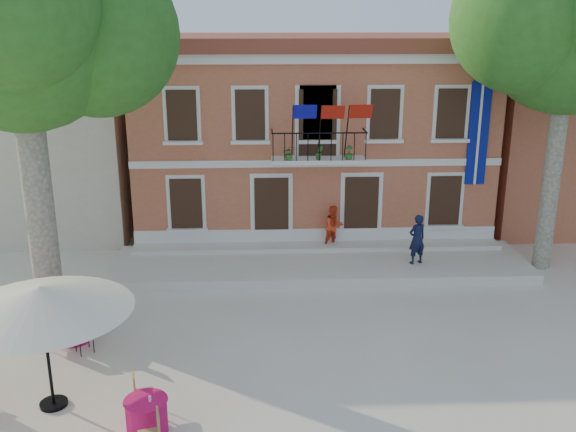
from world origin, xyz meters
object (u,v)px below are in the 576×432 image
(plane_tree_east, at_px, (570,28))
(cafe_table_0, at_px, (73,326))
(plane_tree_west, at_px, (18,27))
(patio_umbrella, at_px, (41,299))
(cafe_table_1, at_px, (147,415))
(pedestrian_navy, at_px, (417,239))
(pedestrian_orange, at_px, (334,227))

(plane_tree_east, relative_size, cafe_table_0, 5.68)
(plane_tree_west, bearing_deg, patio_umbrella, -72.80)
(plane_tree_west, distance_m, cafe_table_1, 10.03)
(plane_tree_east, distance_m, patio_umbrella, 16.90)
(plane_tree_west, bearing_deg, cafe_table_0, -55.89)
(plane_tree_west, distance_m, pedestrian_navy, 13.35)
(plane_tree_east, bearing_deg, plane_tree_west, -168.80)
(plane_tree_east, xyz_separation_m, patio_umbrella, (-14.15, -7.58, -5.29))
(plane_tree_east, height_order, pedestrian_navy, plane_tree_east)
(plane_tree_west, xyz_separation_m, cafe_table_1, (3.62, -5.58, -7.50))
(plane_tree_east, relative_size, pedestrian_orange, 6.85)
(plane_tree_east, height_order, cafe_table_1, plane_tree_east)
(pedestrian_navy, distance_m, cafe_table_1, 11.31)
(cafe_table_0, distance_m, cafe_table_1, 4.79)
(patio_umbrella, bearing_deg, plane_tree_east, 28.18)
(plane_tree_east, xyz_separation_m, cafe_table_1, (-11.92, -8.66, -7.42))
(cafe_table_1, bearing_deg, pedestrian_orange, 63.73)
(patio_umbrella, distance_m, cafe_table_1, 3.26)
(cafe_table_1, bearing_deg, patio_umbrella, 154.21)
(plane_tree_east, distance_m, pedestrian_navy, 8.01)
(pedestrian_navy, bearing_deg, pedestrian_orange, -53.60)
(plane_tree_east, height_order, patio_umbrella, plane_tree_east)
(pedestrian_orange, height_order, cafe_table_0, pedestrian_orange)
(plane_tree_east, distance_m, pedestrian_orange, 9.81)
(patio_umbrella, distance_m, pedestrian_navy, 12.28)
(patio_umbrella, height_order, cafe_table_0, patio_umbrella)
(plane_tree_west, xyz_separation_m, patio_umbrella, (1.39, -4.50, -5.37))
(patio_umbrella, xyz_separation_m, pedestrian_orange, (7.18, 8.96, -1.47))
(plane_tree_east, relative_size, patio_umbrella, 2.78)
(cafe_table_0, bearing_deg, patio_umbrella, -83.30)
(pedestrian_navy, bearing_deg, cafe_table_1, 26.80)
(cafe_table_0, bearing_deg, plane_tree_west, 124.11)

